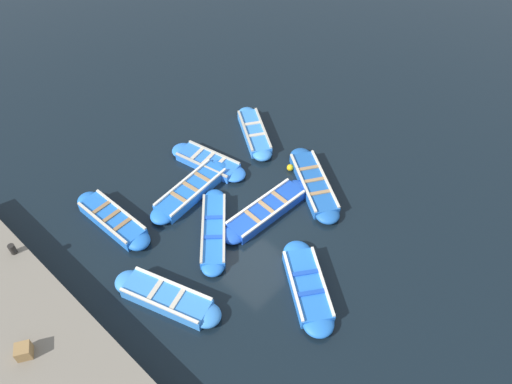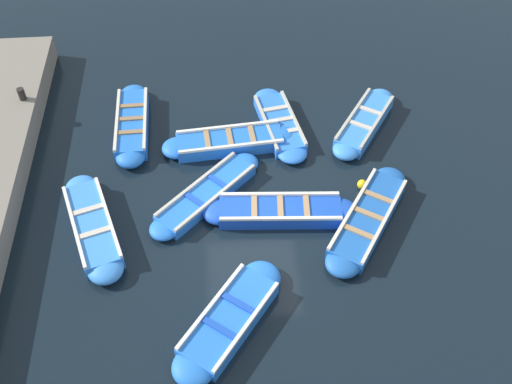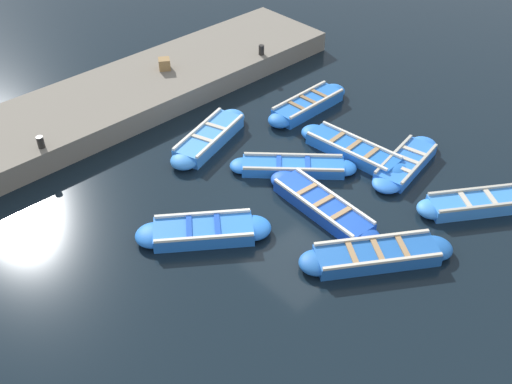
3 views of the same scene
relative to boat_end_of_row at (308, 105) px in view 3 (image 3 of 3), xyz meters
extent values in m
plane|color=black|center=(-3.14, 3.60, -0.20)|extent=(120.00, 120.00, 0.00)
cube|color=blue|center=(0.00, 0.00, -0.01)|extent=(0.92, 2.66, 0.38)
ellipsoid|color=blue|center=(0.03, -1.32, -0.01)|extent=(0.81, 0.83, 0.38)
ellipsoid|color=blue|center=(-0.03, 1.32, -0.01)|extent=(0.81, 0.83, 0.38)
cube|color=beige|center=(0.39, 0.01, 0.22)|extent=(0.14, 2.59, 0.07)
cube|color=beige|center=(-0.39, -0.01, 0.22)|extent=(0.14, 2.59, 0.07)
cube|color=olive|center=(0.01, -0.56, 0.20)|extent=(0.76, 0.16, 0.04)
cube|color=olive|center=(0.00, 0.00, 0.20)|extent=(0.76, 0.16, 0.04)
cube|color=olive|center=(-0.01, 0.56, 0.20)|extent=(0.76, 0.16, 0.04)
cube|color=blue|center=(-2.42, 6.43, -0.02)|extent=(2.29, 2.59, 0.35)
ellipsoid|color=blue|center=(-3.17, 5.43, -0.02)|extent=(1.29, 1.29, 0.35)
ellipsoid|color=blue|center=(-1.67, 7.43, -0.02)|extent=(1.29, 1.29, 0.35)
cube|color=silver|center=(-2.06, 6.16, 0.19)|extent=(1.53, 2.00, 0.07)
cube|color=silver|center=(-2.78, 6.70, 0.19)|extent=(1.53, 2.00, 0.07)
cube|color=#1947B7|center=(-2.63, 6.14, 0.17)|extent=(0.78, 0.63, 0.04)
cube|color=#1947B7|center=(-2.21, 6.71, 0.17)|extent=(0.78, 0.63, 0.04)
cube|color=blue|center=(-4.15, 0.28, -0.05)|extent=(1.31, 2.50, 0.29)
ellipsoid|color=blue|center=(-3.93, -0.89, -0.05)|extent=(0.96, 0.98, 0.29)
ellipsoid|color=blue|center=(-4.36, 1.45, -0.05)|extent=(0.96, 0.98, 0.29)
cube|color=#B2AD9E|center=(-3.75, 0.35, 0.13)|extent=(0.50, 2.31, 0.07)
cube|color=#B2AD9E|center=(-4.55, 0.21, 0.13)|extent=(0.50, 2.31, 0.07)
cube|color=beige|center=(-4.06, -0.22, 0.12)|extent=(0.80, 0.28, 0.04)
cube|color=beige|center=(-4.15, 0.28, 0.12)|extent=(0.80, 0.28, 0.04)
cube|color=beige|center=(-4.24, 0.78, 0.12)|extent=(0.80, 0.28, 0.04)
cube|color=#3884E0|center=(-6.54, 0.44, -0.02)|extent=(2.07, 2.55, 0.35)
ellipsoid|color=#3884E0|center=(-5.84, 1.49, -0.02)|extent=(1.04, 1.05, 0.35)
cube|color=#B2AD9E|center=(-6.23, 0.24, 0.19)|extent=(1.43, 2.11, 0.07)
cube|color=#B2AD9E|center=(-6.84, 0.64, 0.19)|extent=(1.43, 2.11, 0.07)
cube|color=beige|center=(-6.73, 0.14, 0.17)|extent=(0.67, 0.51, 0.04)
cube|color=beige|center=(-6.34, 0.74, 0.17)|extent=(0.67, 0.51, 0.04)
cube|color=blue|center=(-2.02, 2.78, -0.05)|extent=(2.62, 2.61, 0.29)
ellipsoid|color=blue|center=(-3.06, 1.75, -0.05)|extent=(1.03, 1.03, 0.29)
ellipsoid|color=blue|center=(-0.99, 3.81, -0.05)|extent=(1.03, 1.03, 0.29)
cube|color=#B2AD9E|center=(-1.78, 2.53, 0.12)|extent=(2.09, 2.07, 0.07)
cube|color=#B2AD9E|center=(-2.27, 3.03, 0.12)|extent=(2.09, 2.07, 0.07)
cube|color=#1947B7|center=(-2.32, 2.49, 0.11)|extent=(0.58, 0.59, 0.04)
cube|color=#1947B7|center=(-1.73, 3.07, 0.11)|extent=(0.58, 0.59, 0.04)
cube|color=#1947B7|center=(-3.82, 3.51, -0.02)|extent=(3.05, 1.07, 0.35)
ellipsoid|color=#1947B7|center=(-5.32, 3.62, -0.02)|extent=(0.88, 0.85, 0.35)
ellipsoid|color=#1947B7|center=(-2.32, 3.41, -0.02)|extent=(0.88, 0.85, 0.35)
cube|color=silver|center=(-3.85, 3.12, 0.18)|extent=(2.94, 0.28, 0.07)
cube|color=silver|center=(-3.79, 3.91, 0.18)|extent=(2.94, 0.28, 0.07)
cube|color=#9E7A51|center=(-4.46, 3.56, 0.17)|extent=(0.19, 0.77, 0.04)
cube|color=#9E7A51|center=(-3.82, 3.51, 0.17)|extent=(0.19, 0.77, 0.04)
cube|color=#9E7A51|center=(-3.18, 3.47, 0.17)|extent=(0.19, 0.77, 0.04)
cube|color=blue|center=(-2.71, 0.93, -0.02)|extent=(2.95, 1.12, 0.35)
ellipsoid|color=blue|center=(-4.15, 0.81, -0.02)|extent=(0.89, 0.87, 0.35)
ellipsoid|color=blue|center=(-1.27, 1.06, -0.02)|extent=(0.89, 0.87, 0.35)
cube|color=silver|center=(-2.67, 0.54, 0.19)|extent=(2.83, 0.32, 0.07)
cube|color=silver|center=(-2.74, 1.32, 0.19)|extent=(2.83, 0.32, 0.07)
cube|color=#9E7A51|center=(-3.32, 0.88, 0.17)|extent=(0.21, 0.78, 0.04)
cube|color=#9E7A51|center=(-2.71, 0.93, 0.17)|extent=(0.21, 0.78, 0.04)
cube|color=#9E7A51|center=(-2.10, 0.98, 0.17)|extent=(0.21, 0.78, 0.04)
cube|color=#3884E0|center=(0.72, 3.64, -0.01)|extent=(1.68, 2.83, 0.39)
ellipsoid|color=#3884E0|center=(1.14, 2.36, -0.01)|extent=(1.05, 1.06, 0.39)
ellipsoid|color=#3884E0|center=(0.31, 4.92, -0.01)|extent=(1.05, 1.06, 0.39)
cube|color=silver|center=(1.11, 3.77, 0.22)|extent=(0.89, 2.53, 0.07)
cube|color=silver|center=(0.34, 3.52, 0.22)|extent=(0.89, 2.53, 0.07)
cube|color=beige|center=(0.84, 3.28, 0.21)|extent=(0.79, 0.38, 0.04)
cube|color=beige|center=(0.61, 4.00, 0.21)|extent=(0.79, 0.38, 0.04)
cube|color=#1E59AD|center=(-5.92, 3.91, -0.03)|extent=(2.40, 2.98, 0.34)
ellipsoid|color=#1E59AD|center=(-6.75, 2.67, -0.03)|extent=(1.17, 1.18, 0.34)
ellipsoid|color=#1E59AD|center=(-5.10, 5.15, -0.03)|extent=(1.17, 1.18, 0.34)
cube|color=beige|center=(-5.58, 3.68, 0.18)|extent=(1.67, 2.48, 0.07)
cube|color=beige|center=(-6.27, 4.14, 0.18)|extent=(1.67, 2.48, 0.07)
cube|color=#9E7A51|center=(-6.27, 3.39, 0.16)|extent=(0.74, 0.56, 0.04)
cube|color=#9E7A51|center=(-5.92, 3.91, 0.16)|extent=(0.74, 0.56, 0.04)
cube|color=#9E7A51|center=(-5.58, 4.44, 0.16)|extent=(0.74, 0.56, 0.04)
cube|color=slate|center=(4.39, 3.60, 0.16)|extent=(3.50, 14.76, 0.72)
cylinder|color=black|center=(2.99, -0.71, 0.69)|extent=(0.20, 0.20, 0.35)
cylinder|color=black|center=(2.99, 7.91, 0.69)|extent=(0.20, 0.20, 0.35)
cube|color=olive|center=(4.45, 2.52, 0.71)|extent=(0.53, 0.53, 0.39)
sphere|color=#EAB214|center=(-6.03, 2.73, -0.07)|extent=(0.26, 0.26, 0.26)
camera|label=1|loc=(4.60, 10.79, 12.91)|focal=35.00mm
camera|label=2|loc=(-2.48, 12.92, 11.24)|focal=42.00mm
camera|label=3|loc=(-11.43, 13.03, 10.23)|focal=42.00mm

